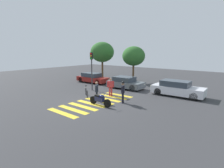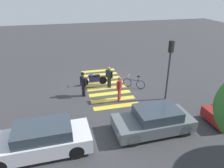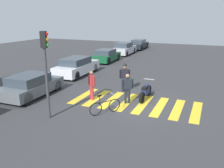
{
  "view_description": "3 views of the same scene",
  "coord_description": "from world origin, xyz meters",
  "px_view_note": "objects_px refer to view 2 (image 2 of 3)",
  "views": [
    {
      "loc": [
        9.52,
        -9.72,
        4.03
      ],
      "look_at": [
        0.37,
        1.69,
        1.3
      ],
      "focal_mm": 28.15,
      "sensor_mm": 36.0,
      "label": 1
    },
    {
      "loc": [
        3.09,
        14.27,
        6.89
      ],
      "look_at": [
        -0.06,
        1.69,
        0.88
      ],
      "focal_mm": 34.16,
      "sensor_mm": 36.0,
      "label": 2
    },
    {
      "loc": [
        -11.63,
        -3.59,
        4.51
      ],
      "look_at": [
        0.03,
        1.35,
        0.91
      ],
      "focal_mm": 38.34,
      "sensor_mm": 36.0,
      "label": 3
    }
  ],
  "objects_px": {
    "leaning_bicycle": "(134,83)",
    "car_grey_coupe": "(154,120)",
    "pedestrian_bystander": "(119,87)",
    "car_white_van": "(40,140)",
    "police_motorcycle": "(94,79)",
    "officer_by_motorcycle": "(83,82)",
    "traffic_light_pole": "(169,61)",
    "officer_on_foot": "(109,76)"
  },
  "relations": [
    {
      "from": "police_motorcycle",
      "to": "officer_by_motorcycle",
      "type": "xyz_separation_m",
      "value": [
        0.97,
        1.61,
        0.56
      ]
    },
    {
      "from": "leaning_bicycle",
      "to": "officer_on_foot",
      "type": "height_order",
      "value": "officer_on_foot"
    },
    {
      "from": "traffic_light_pole",
      "to": "officer_on_foot",
      "type": "bearing_deg",
      "value": -39.49
    },
    {
      "from": "leaning_bicycle",
      "to": "car_grey_coupe",
      "type": "xyz_separation_m",
      "value": [
        0.74,
        5.1,
        0.26
      ]
    },
    {
      "from": "car_white_van",
      "to": "traffic_light_pole",
      "type": "relative_size",
      "value": 1.18
    },
    {
      "from": "leaning_bicycle",
      "to": "officer_by_motorcycle",
      "type": "xyz_separation_m",
      "value": [
        3.75,
        0.38,
        0.64
      ]
    },
    {
      "from": "officer_by_motorcycle",
      "to": "car_white_van",
      "type": "height_order",
      "value": "officer_by_motorcycle"
    },
    {
      "from": "leaning_bicycle",
      "to": "officer_on_foot",
      "type": "bearing_deg",
      "value": -15.75
    },
    {
      "from": "car_white_van",
      "to": "traffic_light_pole",
      "type": "distance_m",
      "value": 8.61
    },
    {
      "from": "police_motorcycle",
      "to": "car_white_van",
      "type": "distance_m",
      "value": 7.45
    },
    {
      "from": "pedestrian_bystander",
      "to": "car_white_van",
      "type": "relative_size",
      "value": 0.36
    },
    {
      "from": "pedestrian_bystander",
      "to": "car_white_van",
      "type": "height_order",
      "value": "pedestrian_bystander"
    },
    {
      "from": "car_grey_coupe",
      "to": "car_white_van",
      "type": "bearing_deg",
      "value": 2.49
    },
    {
      "from": "officer_by_motorcycle",
      "to": "car_grey_coupe",
      "type": "bearing_deg",
      "value": 122.54
    },
    {
      "from": "police_motorcycle",
      "to": "officer_by_motorcycle",
      "type": "relative_size",
      "value": 1.16
    },
    {
      "from": "officer_by_motorcycle",
      "to": "traffic_light_pole",
      "type": "xyz_separation_m",
      "value": [
        -5.19,
        1.76,
        1.64
      ]
    },
    {
      "from": "car_grey_coupe",
      "to": "pedestrian_bystander",
      "type": "bearing_deg",
      "value": -76.96
    },
    {
      "from": "police_motorcycle",
      "to": "officer_on_foot",
      "type": "xyz_separation_m",
      "value": [
        -1.02,
        0.73,
        0.46
      ]
    },
    {
      "from": "leaning_bicycle",
      "to": "officer_by_motorcycle",
      "type": "distance_m",
      "value": 3.82
    },
    {
      "from": "officer_on_foot",
      "to": "pedestrian_bystander",
      "type": "height_order",
      "value": "pedestrian_bystander"
    },
    {
      "from": "officer_by_motorcycle",
      "to": "police_motorcycle",
      "type": "bearing_deg",
      "value": -121.09
    },
    {
      "from": "officer_by_motorcycle",
      "to": "pedestrian_bystander",
      "type": "xyz_separation_m",
      "value": [
        -2.19,
        1.15,
        -0.07
      ]
    },
    {
      "from": "officer_by_motorcycle",
      "to": "traffic_light_pole",
      "type": "height_order",
      "value": "traffic_light_pole"
    },
    {
      "from": "pedestrian_bystander",
      "to": "traffic_light_pole",
      "type": "height_order",
      "value": "traffic_light_pole"
    },
    {
      "from": "leaning_bicycle",
      "to": "pedestrian_bystander",
      "type": "relative_size",
      "value": 0.84
    },
    {
      "from": "leaning_bicycle",
      "to": "officer_on_foot",
      "type": "relative_size",
      "value": 0.85
    },
    {
      "from": "officer_on_foot",
      "to": "car_white_van",
      "type": "height_order",
      "value": "officer_on_foot"
    },
    {
      "from": "police_motorcycle",
      "to": "leaning_bicycle",
      "type": "bearing_deg",
      "value": 156.18
    },
    {
      "from": "officer_by_motorcycle",
      "to": "traffic_light_pole",
      "type": "relative_size",
      "value": 0.45
    },
    {
      "from": "leaning_bicycle",
      "to": "car_grey_coupe",
      "type": "height_order",
      "value": "car_grey_coupe"
    },
    {
      "from": "leaning_bicycle",
      "to": "car_grey_coupe",
      "type": "bearing_deg",
      "value": 81.78
    },
    {
      "from": "traffic_light_pole",
      "to": "pedestrian_bystander",
      "type": "bearing_deg",
      "value": -11.47
    },
    {
      "from": "car_grey_coupe",
      "to": "police_motorcycle",
      "type": "bearing_deg",
      "value": -72.1
    },
    {
      "from": "police_motorcycle",
      "to": "officer_on_foot",
      "type": "bearing_deg",
      "value": 144.44
    },
    {
      "from": "pedestrian_bystander",
      "to": "car_white_van",
      "type": "bearing_deg",
      "value": 38.82
    },
    {
      "from": "pedestrian_bystander",
      "to": "car_grey_coupe",
      "type": "distance_m",
      "value": 3.68
    },
    {
      "from": "officer_on_foot",
      "to": "pedestrian_bystander",
      "type": "bearing_deg",
      "value": 95.44
    },
    {
      "from": "police_motorcycle",
      "to": "leaning_bicycle",
      "type": "height_order",
      "value": "police_motorcycle"
    },
    {
      "from": "police_motorcycle",
      "to": "car_white_van",
      "type": "bearing_deg",
      "value": 61.84
    },
    {
      "from": "leaning_bicycle",
      "to": "pedestrian_bystander",
      "type": "distance_m",
      "value": 2.26
    },
    {
      "from": "officer_on_foot",
      "to": "pedestrian_bystander",
      "type": "distance_m",
      "value": 2.04
    },
    {
      "from": "car_white_van",
      "to": "traffic_light_pole",
      "type": "bearing_deg",
      "value": -157.55
    }
  ]
}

